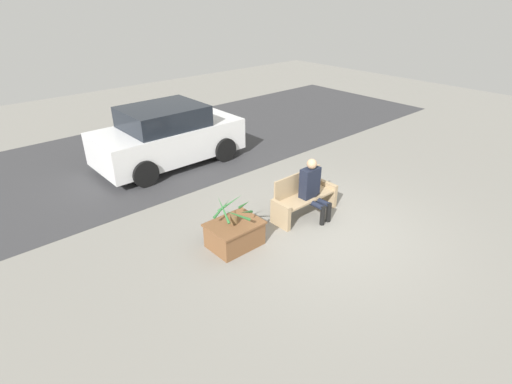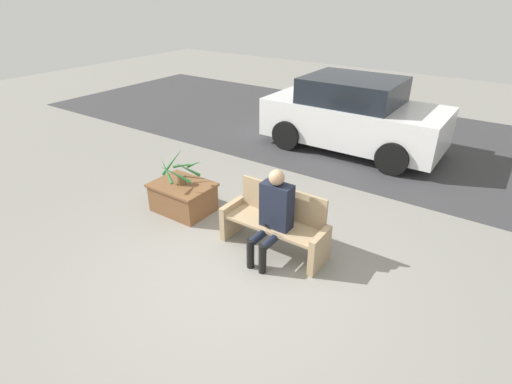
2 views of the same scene
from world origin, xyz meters
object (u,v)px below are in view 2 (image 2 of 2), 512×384
object	(u,v)px
bench	(276,223)
potted_plant	(181,171)
person_seated	(273,212)
parked_car	(353,115)
planter_box	(183,196)

from	to	relation	value
bench	potted_plant	world-z (taller)	potted_plant
person_seated	parked_car	distance (m)	4.58
planter_box	bench	bearing A→B (deg)	-1.10
parked_car	bench	bearing A→B (deg)	-81.00
person_seated	planter_box	size ratio (longest dim) A/B	1.31
person_seated	parked_car	bearing A→B (deg)	99.51
person_seated	potted_plant	world-z (taller)	person_seated
potted_plant	parked_car	world-z (taller)	parked_car
planter_box	parked_car	bearing A→B (deg)	75.06
potted_plant	parked_car	size ratio (longest dim) A/B	0.18
bench	person_seated	size ratio (longest dim) A/B	1.20
planter_box	parked_car	size ratio (longest dim) A/B	0.25
bench	planter_box	xyz separation A→B (m)	(-1.83, 0.04, -0.14)
planter_box	parked_car	xyz separation A→B (m)	(1.15, 4.30, 0.52)
potted_plant	bench	bearing A→B (deg)	-1.21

